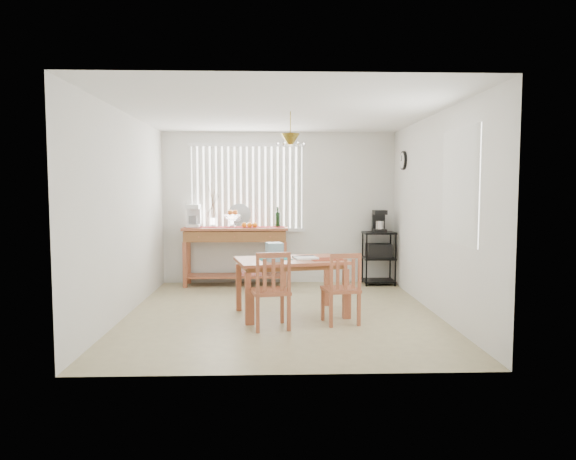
{
  "coord_description": "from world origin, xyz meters",
  "views": [
    {
      "loc": [
        -0.13,
        -6.62,
        1.61
      ],
      "look_at": [
        0.1,
        0.55,
        1.05
      ],
      "focal_mm": 32.0,
      "sensor_mm": 36.0,
      "label": 1
    }
  ],
  "objects_px": {
    "chair_right": "(342,289)",
    "wire_cart": "(379,253)",
    "sideboard": "(236,242)",
    "chair_left": "(271,291)",
    "cart_items": "(379,222)",
    "dining_table": "(290,265)"
  },
  "relations": [
    {
      "from": "chair_right",
      "to": "wire_cart",
      "type": "bearing_deg",
      "value": 68.96
    },
    {
      "from": "sideboard",
      "to": "chair_left",
      "type": "height_order",
      "value": "sideboard"
    },
    {
      "from": "chair_right",
      "to": "sideboard",
      "type": "bearing_deg",
      "value": 119.32
    },
    {
      "from": "wire_cart",
      "to": "sideboard",
      "type": "bearing_deg",
      "value": -179.66
    },
    {
      "from": "cart_items",
      "to": "chair_right",
      "type": "height_order",
      "value": "cart_items"
    },
    {
      "from": "cart_items",
      "to": "chair_right",
      "type": "xyz_separation_m",
      "value": [
        -0.99,
        -2.58,
        -0.64
      ]
    },
    {
      "from": "dining_table",
      "to": "chair_left",
      "type": "relative_size",
      "value": 1.65
    },
    {
      "from": "wire_cart",
      "to": "dining_table",
      "type": "xyz_separation_m",
      "value": [
        -1.59,
        -2.08,
        0.1
      ]
    },
    {
      "from": "cart_items",
      "to": "dining_table",
      "type": "distance_m",
      "value": 2.65
    },
    {
      "from": "cart_items",
      "to": "chair_left",
      "type": "relative_size",
      "value": 0.41
    },
    {
      "from": "dining_table",
      "to": "chair_left",
      "type": "height_order",
      "value": "chair_left"
    },
    {
      "from": "cart_items",
      "to": "chair_left",
      "type": "distance_m",
      "value": 3.38
    },
    {
      "from": "sideboard",
      "to": "chair_right",
      "type": "height_order",
      "value": "sideboard"
    },
    {
      "from": "chair_right",
      "to": "cart_items",
      "type": "bearing_deg",
      "value": 69.03
    },
    {
      "from": "cart_items",
      "to": "wire_cart",
      "type": "bearing_deg",
      "value": -90.0
    },
    {
      "from": "cart_items",
      "to": "chair_left",
      "type": "xyz_separation_m",
      "value": [
        -1.84,
        -2.77,
        -0.62
      ]
    },
    {
      "from": "sideboard",
      "to": "cart_items",
      "type": "xyz_separation_m",
      "value": [
        2.42,
        0.02,
        0.33
      ]
    },
    {
      "from": "wire_cart",
      "to": "cart_items",
      "type": "xyz_separation_m",
      "value": [
        -0.0,
        0.01,
        0.53
      ]
    },
    {
      "from": "wire_cart",
      "to": "chair_left",
      "type": "distance_m",
      "value": 3.31
    },
    {
      "from": "sideboard",
      "to": "wire_cart",
      "type": "distance_m",
      "value": 2.43
    },
    {
      "from": "cart_items",
      "to": "dining_table",
      "type": "bearing_deg",
      "value": -127.25
    },
    {
      "from": "cart_items",
      "to": "chair_left",
      "type": "height_order",
      "value": "cart_items"
    }
  ]
}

